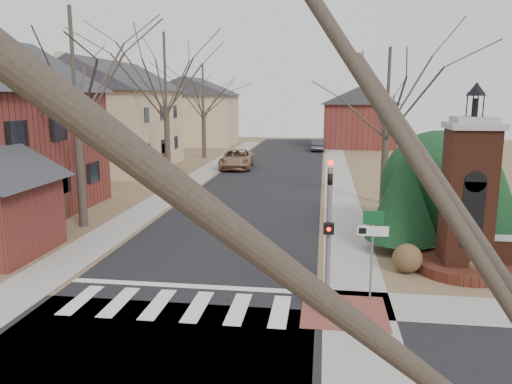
% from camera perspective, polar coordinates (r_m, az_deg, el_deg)
% --- Properties ---
extents(ground, '(120.00, 120.00, 0.00)m').
position_cam_1_polar(ground, '(14.42, -9.87, -13.97)').
color(ground, brown).
rests_on(ground, ground).
extents(main_street, '(8.00, 70.00, 0.01)m').
position_cam_1_polar(main_street, '(35.19, 0.97, 1.13)').
color(main_street, black).
rests_on(main_street, ground).
extents(cross_street, '(120.00, 8.00, 0.01)m').
position_cam_1_polar(cross_street, '(11.93, -14.48, -19.82)').
color(cross_street, black).
rests_on(cross_street, ground).
extents(crosswalk_zone, '(8.00, 2.20, 0.02)m').
position_cam_1_polar(crosswalk_zone, '(15.11, -8.94, -12.69)').
color(crosswalk_zone, silver).
rests_on(crosswalk_zone, ground).
extents(stop_bar, '(8.00, 0.35, 0.02)m').
position_cam_1_polar(stop_bar, '(16.44, -7.42, -10.64)').
color(stop_bar, silver).
rests_on(stop_bar, ground).
extents(sidewalk_right_main, '(2.00, 60.00, 0.02)m').
position_cam_1_polar(sidewalk_right_main, '(34.96, 9.47, 0.92)').
color(sidewalk_right_main, gray).
rests_on(sidewalk_right_main, ground).
extents(sidewalk_left, '(2.00, 60.00, 0.02)m').
position_cam_1_polar(sidewalk_left, '(36.17, -7.24, 1.32)').
color(sidewalk_left, gray).
rests_on(sidewalk_left, ground).
extents(curb_apron, '(2.40, 2.40, 0.02)m').
position_cam_1_polar(curb_apron, '(14.73, 10.01, -13.36)').
color(curb_apron, brown).
rests_on(curb_apron, ground).
extents(traffic_signal_pole, '(0.28, 0.41, 4.50)m').
position_cam_1_polar(traffic_signal_pole, '(13.45, 8.31, -4.03)').
color(traffic_signal_pole, slate).
rests_on(traffic_signal_pole, ground).
extents(sign_post, '(0.90, 0.07, 2.75)m').
position_cam_1_polar(sign_post, '(15.05, 13.16, -5.10)').
color(sign_post, slate).
rests_on(sign_post, ground).
extents(brick_gate_monument, '(3.20, 3.20, 6.47)m').
position_cam_1_polar(brick_gate_monument, '(18.49, 22.92, -1.99)').
color(brick_gate_monument, '#4D2216').
rests_on(brick_gate_monument, ground).
extents(house_stucco_left, '(9.80, 12.80, 9.28)m').
position_cam_1_polar(house_stucco_left, '(43.20, -16.46, 8.65)').
color(house_stucco_left, '#CDAE89').
rests_on(house_stucco_left, ground).
extents(house_distant_left, '(10.80, 8.80, 8.53)m').
position_cam_1_polar(house_distant_left, '(62.56, -7.22, 9.29)').
color(house_distant_left, '#CDAE89').
rests_on(house_distant_left, ground).
extents(house_distant_right, '(8.80, 8.80, 7.30)m').
position_cam_1_polar(house_distant_right, '(60.58, 11.61, 8.53)').
color(house_distant_right, maroon).
rests_on(house_distant_right, ground).
extents(evergreen_near, '(2.80, 2.80, 4.10)m').
position_cam_1_polar(evergreen_near, '(20.02, 16.51, -0.24)').
color(evergreen_near, '#473D33').
rests_on(evergreen_near, ground).
extents(evergreen_mid, '(3.40, 3.40, 4.70)m').
position_cam_1_polar(evergreen_mid, '(21.86, 24.67, 0.92)').
color(evergreen_mid, '#473D33').
rests_on(evergreen_mid, ground).
extents(evergreen_mass, '(4.80, 4.80, 4.80)m').
position_cam_1_polar(evergreen_mass, '(22.75, 20.09, 1.11)').
color(evergreen_mass, black).
rests_on(evergreen_mass, ground).
extents(bare_tree_0, '(8.05, 8.05, 11.15)m').
position_cam_1_polar(bare_tree_0, '(24.19, -20.23, 14.27)').
color(bare_tree_0, '#473D33').
rests_on(bare_tree_0, ground).
extents(bare_tree_1, '(8.40, 8.40, 11.64)m').
position_cam_1_polar(bare_tree_1, '(36.23, -10.39, 13.99)').
color(bare_tree_1, '#473D33').
rests_on(bare_tree_1, ground).
extents(bare_tree_2, '(7.35, 7.35, 10.19)m').
position_cam_1_polar(bare_tree_2, '(48.83, -6.09, 12.11)').
color(bare_tree_2, '#473D33').
rests_on(bare_tree_2, ground).
extents(bare_tree_3, '(7.00, 7.00, 9.70)m').
position_cam_1_polar(bare_tree_3, '(28.63, 14.92, 11.94)').
color(bare_tree_3, '#473D33').
rests_on(bare_tree_3, ground).
extents(pickup_truck, '(2.99, 5.78, 1.56)m').
position_cam_1_polar(pickup_truck, '(41.89, -2.22, 3.79)').
color(pickup_truck, '#946B50').
rests_on(pickup_truck, ground).
extents(distant_car, '(1.39, 3.94, 1.30)m').
position_cam_1_polar(distant_car, '(55.49, 7.07, 5.36)').
color(distant_car, '#393D41').
rests_on(distant_car, ground).
extents(dry_shrub_left, '(1.02, 1.02, 1.02)m').
position_cam_1_polar(dry_shrub_left, '(18.14, 16.91, -7.26)').
color(dry_shrub_left, brown).
rests_on(dry_shrub_left, ground).
extents(dry_shrub_right, '(0.93, 0.93, 0.93)m').
position_cam_1_polar(dry_shrub_right, '(18.65, 23.73, -7.38)').
color(dry_shrub_right, brown).
rests_on(dry_shrub_right, ground).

